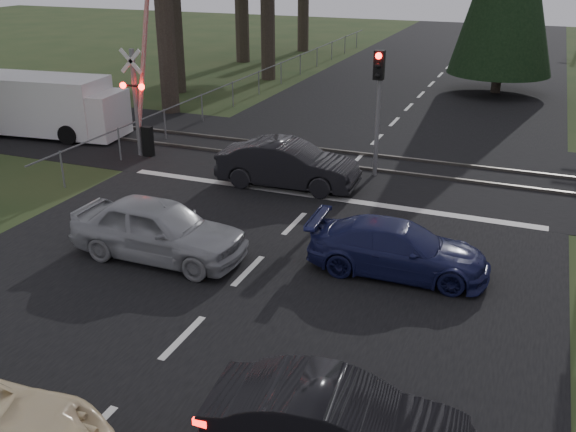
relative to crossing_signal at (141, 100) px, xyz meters
The scene contains 14 objects.
ground 12.37m from the crossing_signal, 53.38° to the right, with size 120.00×120.00×0.00m, color #263A1A.
road 7.56m from the crossing_signal, ahead, with size 14.00×100.00×0.01m, color black.
rail_corridor 7.88m from the crossing_signal, 16.92° to the left, with size 120.00×8.00×0.01m, color black.
stop_line 7.72m from the crossing_signal, 12.30° to the right, with size 13.00×0.35×0.00m, color silver.
rail_near 7.68m from the crossing_signal, 11.00° to the left, with size 120.00×0.12×0.10m, color #59544C.
rail_far 8.13m from the crossing_signal, 22.50° to the left, with size 120.00×0.12×0.10m, color #59544C.
crossing_signal is the anchor object (origin of this frame).
traffic_signal_center 8.36m from the crossing_signal, ahead, with size 0.32×0.48×4.10m.
fence_left 12.89m from the crossing_signal, 92.37° to the left, with size 0.10×36.00×1.20m, color slate, non-canonical shape.
dark_hatchback 16.20m from the crossing_signal, 46.81° to the right, with size 1.36×3.91×1.29m, color black.
silver_car 8.61m from the crossing_signal, 54.25° to the right, with size 1.75×4.35×1.48m, color #94979C.
blue_sedan 11.98m from the crossing_signal, 27.81° to the right, with size 1.69×4.16×1.21m, color #181C4A.
dark_car_far 6.24m from the crossing_signal, 10.20° to the right, with size 1.54×4.42×1.46m, color black.
white_van 5.14m from the crossing_signal, 168.10° to the left, with size 6.19×2.79×2.34m.
Camera 1 is at (5.83, -9.06, 7.01)m, focal length 40.00 mm.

